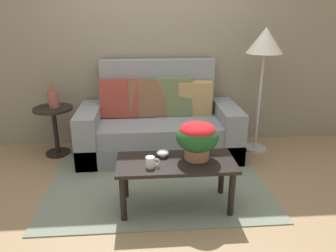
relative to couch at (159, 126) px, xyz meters
The scene contains 11 objects.
ground_plane 0.90m from the couch, 94.08° to the right, with size 14.00×14.00×0.00m, color #997A56.
wall_back 1.12m from the couch, 97.35° to the left, with size 6.40×0.12×2.75m, color gray.
area_rug 0.73m from the couch, 95.28° to the right, with size 2.23×1.88×0.01m, color gray.
couch is the anchor object (origin of this frame).
coffee_table 1.22m from the couch, 85.87° to the right, with size 1.04×0.48×0.46m.
side_table 1.28m from the couch, behind, with size 0.47×0.47×0.61m.
floor_lamp 1.57m from the couch, ahead, with size 0.43×0.43×1.53m.
potted_plant 1.24m from the couch, 76.66° to the right, with size 0.37×0.37×0.34m.
coffee_mug 1.32m from the couch, 95.98° to the right, with size 0.12×0.08×0.09m.
snack_bowl 1.12m from the couch, 91.17° to the right, with size 0.11×0.11×0.06m.
table_vase 1.31m from the couch, behind, with size 0.13×0.13×0.27m.
Camera 1 is at (-0.13, -2.95, 1.71)m, focal length 34.57 mm.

